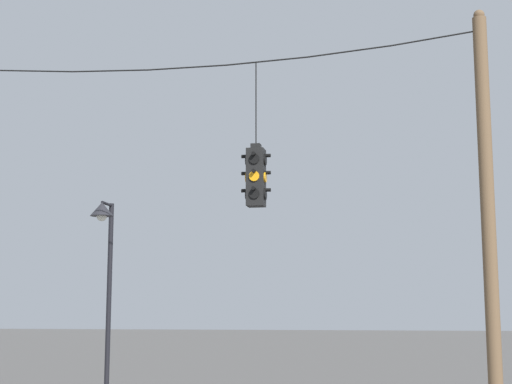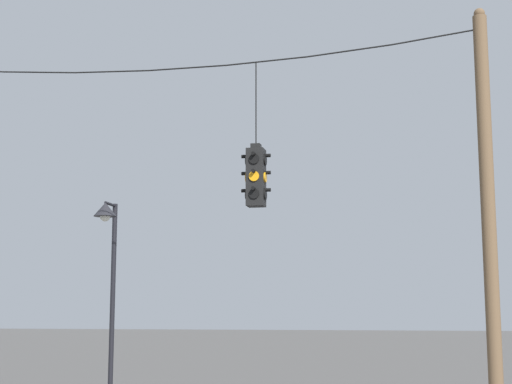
{
  "view_description": "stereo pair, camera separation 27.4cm",
  "coord_description": "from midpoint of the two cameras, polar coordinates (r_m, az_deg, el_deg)",
  "views": [
    {
      "loc": [
        4.31,
        -14.72,
        2.48
      ],
      "look_at": [
        1.43,
        0.04,
        4.8
      ],
      "focal_mm": 55.0,
      "sensor_mm": 36.0,
      "label": 1
    },
    {
      "loc": [
        4.58,
        -14.67,
        2.48
      ],
      "look_at": [
        1.43,
        0.04,
        4.8
      ],
      "focal_mm": 55.0,
      "sensor_mm": 36.0,
      "label": 2
    }
  ],
  "objects": [
    {
      "name": "utility_pole_right",
      "position": [
        14.88,
        17.08,
        -2.2
      ],
      "size": [
        0.26,
        0.26,
        8.18
      ],
      "color": "brown",
      "rests_on": "ground_plane"
    },
    {
      "name": "span_wire",
      "position": [
        16.2,
        -4.54,
        9.41
      ],
      "size": [
        11.52,
        0.03,
        0.41
      ],
      "color": "black"
    },
    {
      "name": "traffic_light_over_intersection",
      "position": [
        15.27,
        0.51,
        1.15
      ],
      "size": [
        0.58,
        0.58,
        2.9
      ],
      "color": "black"
    },
    {
      "name": "street_lamp",
      "position": [
        19.37,
        -10.31,
        -3.98
      ],
      "size": [
        0.56,
        0.95,
        5.16
      ],
      "color": "black",
      "rests_on": "ground_plane"
    }
  ]
}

